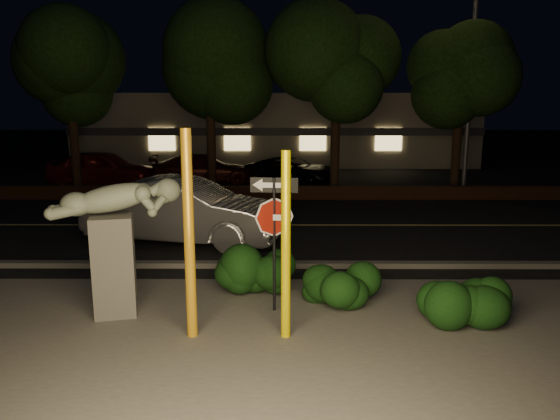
# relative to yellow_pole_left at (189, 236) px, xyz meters

# --- Properties ---
(ground) EXTENTS (90.00, 90.00, 0.00)m
(ground) POSITION_rel_yellow_pole_left_xyz_m (1.06, 10.78, -1.68)
(ground) COLOR black
(ground) RESTS_ON ground
(patio) EXTENTS (14.00, 6.00, 0.02)m
(patio) POSITION_rel_yellow_pole_left_xyz_m (1.06, -0.22, -1.67)
(patio) COLOR #4C4944
(patio) RESTS_ON ground
(road) EXTENTS (80.00, 8.00, 0.01)m
(road) POSITION_rel_yellow_pole_left_xyz_m (1.06, 7.78, -1.67)
(road) COLOR black
(road) RESTS_ON ground
(lane_marking) EXTENTS (80.00, 0.12, 0.00)m
(lane_marking) POSITION_rel_yellow_pole_left_xyz_m (1.06, 7.78, -1.66)
(lane_marking) COLOR tan
(lane_marking) RESTS_ON road
(curb) EXTENTS (80.00, 0.25, 0.12)m
(curb) POSITION_rel_yellow_pole_left_xyz_m (1.06, 3.68, -1.62)
(curb) COLOR #4C4944
(curb) RESTS_ON ground
(brick_wall) EXTENTS (40.00, 0.35, 0.50)m
(brick_wall) POSITION_rel_yellow_pole_left_xyz_m (1.06, 12.08, -1.43)
(brick_wall) COLOR #442416
(brick_wall) RESTS_ON ground
(parking_lot) EXTENTS (40.00, 12.00, 0.01)m
(parking_lot) POSITION_rel_yellow_pole_left_xyz_m (1.06, 17.78, -1.67)
(parking_lot) COLOR black
(parking_lot) RESTS_ON ground
(building) EXTENTS (22.00, 10.20, 4.00)m
(building) POSITION_rel_yellow_pole_left_xyz_m (1.06, 25.77, 0.32)
(building) COLOR gray
(building) RESTS_ON ground
(tree_far_a) EXTENTS (4.60, 4.60, 7.43)m
(tree_far_a) POSITION_rel_yellow_pole_left_xyz_m (-6.94, 13.78, 3.66)
(tree_far_a) COLOR black
(tree_far_a) RESTS_ON ground
(tree_far_b) EXTENTS (5.20, 5.20, 8.41)m
(tree_far_b) POSITION_rel_yellow_pole_left_xyz_m (-1.44, 13.98, 4.37)
(tree_far_b) COLOR black
(tree_far_b) RESTS_ON ground
(tree_far_c) EXTENTS (4.80, 4.80, 7.84)m
(tree_far_c) POSITION_rel_yellow_pole_left_xyz_m (3.56, 13.58, 3.98)
(tree_far_c) COLOR black
(tree_far_c) RESTS_ON ground
(tree_far_d) EXTENTS (4.40, 4.40, 7.42)m
(tree_far_d) POSITION_rel_yellow_pole_left_xyz_m (8.56, 14.08, 3.74)
(tree_far_d) COLOR black
(tree_far_d) RESTS_ON ground
(yellow_pole_left) EXTENTS (0.17, 0.17, 3.36)m
(yellow_pole_left) POSITION_rel_yellow_pole_left_xyz_m (0.00, 0.00, 0.00)
(yellow_pole_left) COLOR gold
(yellow_pole_left) RESTS_ON ground
(yellow_pole_right) EXTENTS (0.15, 0.15, 3.03)m
(yellow_pole_right) POSITION_rel_yellow_pole_left_xyz_m (1.51, -0.02, -0.16)
(yellow_pole_right) COLOR #F2D902
(yellow_pole_right) RESTS_ON ground
(signpost) EXTENTS (0.83, 0.11, 2.45)m
(signpost) POSITION_rel_yellow_pole_left_xyz_m (1.31, 1.07, 0.06)
(signpost) COLOR black
(signpost) RESTS_ON ground
(sculpture) EXTENTS (2.27, 1.06, 2.42)m
(sculpture) POSITION_rel_yellow_pole_left_xyz_m (-1.47, 0.95, -0.19)
(sculpture) COLOR #4C4944
(sculpture) RESTS_ON ground
(hedge_center) EXTENTS (2.04, 1.27, 0.99)m
(hedge_center) POSITION_rel_yellow_pole_left_xyz_m (0.86, 2.03, -1.19)
(hedge_center) COLOR black
(hedge_center) RESTS_ON ground
(hedge_right) EXTENTS (1.68, 1.19, 0.99)m
(hedge_right) POSITION_rel_yellow_pole_left_xyz_m (2.53, 1.28, -1.18)
(hedge_right) COLOR black
(hedge_right) RESTS_ON ground
(hedge_far_right) EXTENTS (1.63, 1.33, 0.98)m
(hedge_far_right) POSITION_rel_yellow_pole_left_xyz_m (4.59, 0.53, -1.19)
(hedge_far_right) COLOR black
(hedge_far_right) RESTS_ON ground
(streetlight) EXTENTS (1.40, 0.52, 9.40)m
(streetlight) POSITION_rel_yellow_pole_left_xyz_m (8.62, 13.67, 3.91)
(streetlight) COLOR #4C4C51
(streetlight) RESTS_ON ground
(silver_sedan) EXTENTS (5.45, 2.93, 1.71)m
(silver_sedan) POSITION_rel_yellow_pole_left_xyz_m (-1.15, 5.86, -0.83)
(silver_sedan) COLOR silver
(silver_sedan) RESTS_ON ground
(parked_car_red) EXTENTS (4.78, 2.28, 1.58)m
(parked_car_red) POSITION_rel_yellow_pole_left_xyz_m (-6.24, 14.95, -0.89)
(parked_car_red) COLOR maroon
(parked_car_red) RESTS_ON ground
(parked_car_darkred) EXTENTS (4.79, 2.53, 1.32)m
(parked_car_darkred) POSITION_rel_yellow_pole_left_xyz_m (-2.05, 15.69, -1.02)
(parked_car_darkred) COLOR #3A120D
(parked_car_darkred) RESTS_ON ground
(parked_car_dark) EXTENTS (4.68, 3.57, 1.18)m
(parked_car_dark) POSITION_rel_yellow_pole_left_xyz_m (1.86, 15.86, -1.09)
(parked_car_dark) COLOR black
(parked_car_dark) RESTS_ON ground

